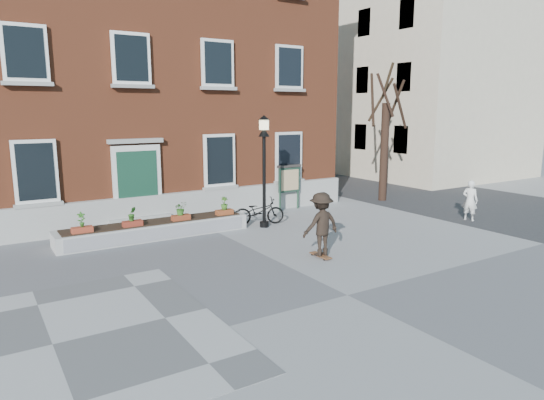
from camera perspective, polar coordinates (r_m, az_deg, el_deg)
ground at (r=11.26m, az=8.86°, el=-11.01°), size 100.00×100.00×0.00m
checker_patch at (r=9.81m, az=-24.41°, el=-15.24°), size 6.00×6.00×0.01m
bicycle at (r=17.56m, az=-1.55°, el=-1.34°), size 1.95×1.22×0.97m
parked_car at (r=29.80m, az=4.21°, el=4.16°), size 3.11×4.99×1.55m
bystander at (r=19.57m, az=22.27°, el=-0.05°), size 0.52×0.64×1.53m
brick_building at (r=22.48m, az=-20.04°, el=15.57°), size 18.40×10.85×12.60m
planter_assembly at (r=16.28m, az=-13.51°, el=-3.24°), size 6.20×1.12×1.15m
bare_tree at (r=22.53m, az=13.12°, el=6.97°), size 1.83×1.83×6.16m
side_street at (r=37.33m, az=10.27°, el=14.93°), size 15.20×36.00×14.50m
lamp_post at (r=16.86m, az=-0.94°, el=5.23°), size 0.40×0.40×3.93m
notice_board at (r=20.04m, az=2.04°, el=2.42°), size 1.10×0.16×1.87m
skateboarder at (r=13.61m, az=5.80°, el=-2.84°), size 1.16×0.78×1.87m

